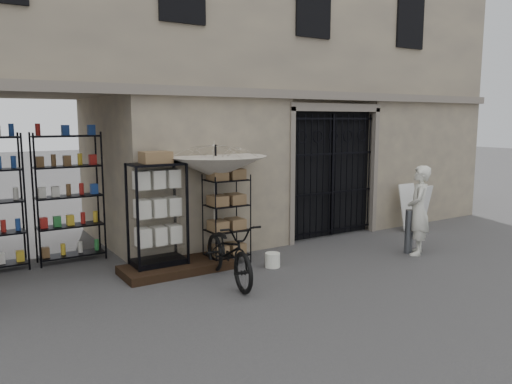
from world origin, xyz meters
TOP-DOWN VIEW (x-y plane):
  - ground at (0.00, 0.00)m, footprint 80.00×80.00m
  - main_building at (0.00, 4.00)m, footprint 14.00×4.00m
  - shop_recess at (-4.50, 2.80)m, footprint 3.00×1.70m
  - shop_shelving at (-4.55, 3.30)m, footprint 2.70×0.50m
  - iron_gate at (1.75, 2.28)m, footprint 2.50×0.21m
  - step_platform at (-2.40, 1.55)m, footprint 2.00×0.90m
  - display_cabinet at (-2.70, 1.68)m, footprint 0.94×0.61m
  - wire_rack at (-1.36, 1.56)m, footprint 0.90×0.79m
  - market_umbrella at (-1.53, 1.66)m, footprint 1.95×1.98m
  - white_bucket at (-0.79, 0.84)m, footprint 0.35×0.35m
  - bicycle at (-1.88, 0.56)m, footprint 0.83×1.14m
  - steel_bollard at (2.13, 0.16)m, footprint 0.21×0.21m
  - shopkeeper at (2.21, 0.01)m, footprint 1.66×1.83m
  - easel_sign at (3.86, 1.47)m, footprint 0.54×0.62m

SIDE VIEW (x-z plane):
  - ground at x=0.00m, z-range 0.00..0.00m
  - bicycle at x=-1.88m, z-range -1.00..1.00m
  - shopkeeper at x=2.21m, z-range -0.22..0.22m
  - step_platform at x=-2.40m, z-range 0.00..0.15m
  - white_bucket at x=-0.79m, z-range 0.00..0.27m
  - steel_bollard at x=2.13m, z-range 0.00..0.90m
  - easel_sign at x=3.86m, z-range 0.02..1.15m
  - wire_rack at x=-1.36m, z-range -0.02..1.69m
  - display_cabinet at x=-2.70m, z-range -0.02..1.96m
  - shop_shelving at x=-4.55m, z-range 0.00..2.50m
  - iron_gate at x=1.75m, z-range 0.00..3.00m
  - shop_recess at x=-4.50m, z-range 0.00..3.00m
  - market_umbrella at x=-1.53m, z-range 0.60..3.32m
  - main_building at x=0.00m, z-range 0.00..9.00m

